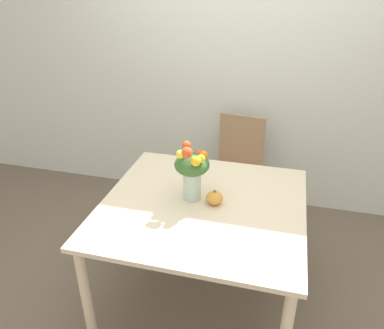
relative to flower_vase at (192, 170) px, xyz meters
The scene contains 6 objects.
ground_plane 0.93m from the flower_vase, 27.04° to the right, with size 12.00×12.00×0.00m, color brown.
wall_back 1.36m from the flower_vase, 86.50° to the left, with size 8.00×0.06×2.70m.
dining_table 0.29m from the flower_vase, 27.04° to the right, with size 1.23×1.19×0.73m.
flower_vase is the anchor object (origin of this frame).
pumpkin 0.22m from the flower_vase, ahead, with size 0.10×0.10×0.09m.
dining_chair_near_window 1.06m from the flower_vase, 81.18° to the left, with size 0.47×0.47×0.91m.
Camera 1 is at (0.42, -1.88, 2.00)m, focal length 35.00 mm.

